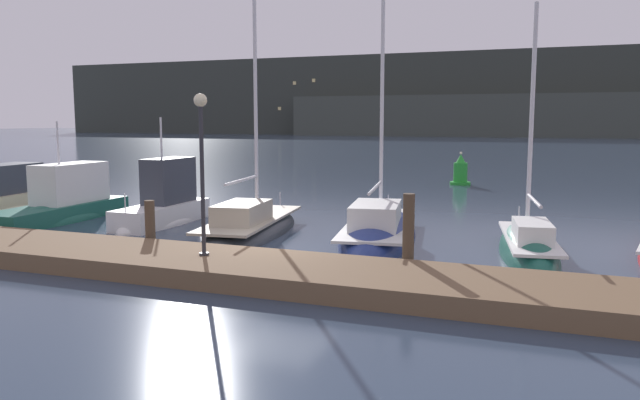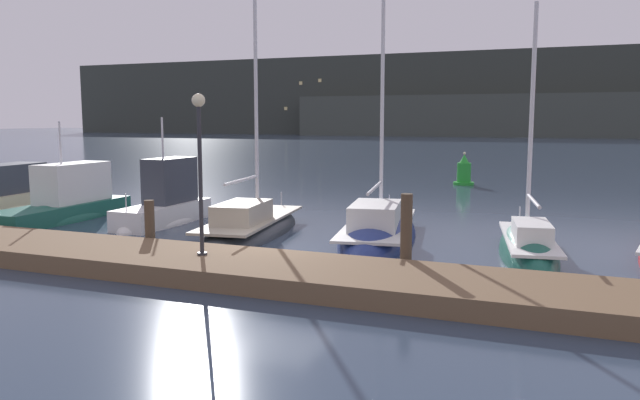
# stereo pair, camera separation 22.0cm
# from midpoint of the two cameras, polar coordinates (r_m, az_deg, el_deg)

# --- Properties ---
(ground_plane) EXTENTS (400.00, 400.00, 0.00)m
(ground_plane) POSITION_cam_midpoint_polar(r_m,az_deg,el_deg) (16.99, -3.54, -5.30)
(ground_plane) COLOR #2D3D51
(dock) EXTENTS (44.83, 2.80, 0.45)m
(dock) POSITION_cam_midpoint_polar(r_m,az_deg,el_deg) (14.98, -7.21, -6.18)
(dock) COLOR brown
(dock) RESTS_ON ground
(mooring_pile_2) EXTENTS (0.28, 0.28, 1.47)m
(mooring_pile_2) POSITION_cam_midpoint_polar(r_m,az_deg,el_deg) (18.21, -14.96, -2.31)
(mooring_pile_2) COLOR #4C3D2D
(mooring_pile_2) RESTS_ON ground
(mooring_pile_3) EXTENTS (0.28, 0.28, 1.98)m
(mooring_pile_3) POSITION_cam_midpoint_polar(r_m,az_deg,el_deg) (15.04, 8.30, -3.18)
(mooring_pile_3) COLOR #4C3D2D
(mooring_pile_3) RESTS_ON ground
(motorboat_berth_2) EXTENTS (2.74, 6.84, 3.54)m
(motorboat_berth_2) POSITION_cam_midpoint_polar(r_m,az_deg,el_deg) (28.95, -27.04, -0.18)
(motorboat_berth_2) COLOR beige
(motorboat_berth_2) RESTS_ON ground
(motorboat_berth_3) EXTENTS (2.09, 6.71, 4.32)m
(motorboat_berth_3) POSITION_cam_midpoint_polar(r_m,az_deg,el_deg) (25.13, -22.15, -0.92)
(motorboat_berth_3) COLOR #195647
(motorboat_berth_3) RESTS_ON ground
(motorboat_berth_4) EXTENTS (1.52, 4.86, 4.34)m
(motorboat_berth_4) POSITION_cam_midpoint_polar(r_m,az_deg,el_deg) (23.04, -13.72, -1.00)
(motorboat_berth_4) COLOR white
(motorboat_berth_4) RESTS_ON ground
(sailboat_berth_5) EXTENTS (3.14, 7.49, 10.17)m
(sailboat_berth_5) POSITION_cam_midpoint_polar(r_m,az_deg,el_deg) (20.53, -6.01, -2.75)
(sailboat_berth_5) COLOR #2D3338
(sailboat_berth_5) RESTS_ON ground
(sailboat_berth_6) EXTENTS (3.56, 7.97, 10.52)m
(sailboat_berth_6) POSITION_cam_midpoint_polar(r_m,az_deg,el_deg) (19.72, 5.67, -3.23)
(sailboat_berth_6) COLOR navy
(sailboat_berth_6) RESTS_ON ground
(sailboat_berth_7) EXTENTS (2.38, 6.05, 7.67)m
(sailboat_berth_7) POSITION_cam_midpoint_polar(r_m,az_deg,el_deg) (18.09, 18.80, -4.62)
(sailboat_berth_7) COLOR #195647
(sailboat_berth_7) RESTS_ON ground
(channel_buoy) EXTENTS (1.17, 1.17, 1.89)m
(channel_buoy) POSITION_cam_midpoint_polar(r_m,az_deg,el_deg) (36.58, 13.19, 2.45)
(channel_buoy) COLOR green
(channel_buoy) RESTS_ON ground
(dock_lamppost) EXTENTS (0.32, 0.32, 3.88)m
(dock_lamppost) POSITION_cam_midpoint_polar(r_m,az_deg,el_deg) (15.14, -10.54, 4.73)
(dock_lamppost) COLOR #2D2D33
(dock_lamppost) RESTS_ON dock
(hillside_backdrop) EXTENTS (240.00, 23.00, 18.50)m
(hillside_backdrop) POSITION_cam_midpoint_polar(r_m,az_deg,el_deg) (146.59, 20.28, 8.82)
(hillside_backdrop) COLOR #333833
(hillside_backdrop) RESTS_ON ground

